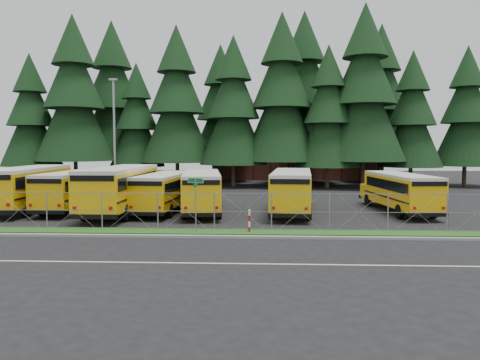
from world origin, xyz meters
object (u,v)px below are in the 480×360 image
(bus_1, at_px, (78,191))
(bus_4, at_px, (202,192))
(bus_2, at_px, (122,190))
(bus_6, at_px, (292,192))
(bus_east, at_px, (399,193))
(striped_bollard, at_px, (249,221))
(bus_3, at_px, (166,193))
(street_sign, at_px, (196,193))
(bus_0, at_px, (30,189))
(light_standard, at_px, (114,133))

(bus_1, xyz_separation_m, bus_4, (8.68, -0.70, 0.01))
(bus_2, bearing_deg, bus_6, 4.00)
(bus_6, height_order, bus_east, bus_6)
(bus_6, relative_size, striped_bollard, 8.85)
(bus_4, xyz_separation_m, striped_bollard, (3.38, -7.31, -0.75))
(bus_2, xyz_separation_m, bus_6, (11.15, 0.75, -0.13))
(bus_4, bearing_deg, bus_6, -6.93)
(bus_2, relative_size, bus_6, 1.10)
(bus_east, bearing_deg, bus_3, 176.11)
(street_sign, bearing_deg, bus_1, 138.95)
(bus_0, distance_m, bus_4, 11.99)
(light_standard, bearing_deg, bus_2, -69.86)
(bus_0, relative_size, bus_6, 1.07)
(street_sign, height_order, light_standard, light_standard)
(bus_3, height_order, bus_east, bus_east)
(bus_6, xyz_separation_m, striped_bollard, (-2.61, -7.32, -0.79))
(light_standard, bearing_deg, bus_1, -90.39)
(bus_0, distance_m, striped_bollard, 17.26)
(bus_3, distance_m, light_standard, 11.30)
(bus_6, bearing_deg, bus_1, -177.69)
(bus_east, height_order, light_standard, light_standard)
(bus_2, xyz_separation_m, bus_3, (2.67, 0.96, -0.24))
(bus_3, bearing_deg, bus_4, -1.81)
(bus_east, distance_m, street_sign, 14.86)
(bus_east, xyz_separation_m, light_standard, (-21.75, 8.12, 4.21))
(bus_3, height_order, bus_4, bus_4)
(bus_0, distance_m, light_standard, 9.73)
(bus_3, distance_m, striped_bollard, 9.58)
(bus_4, height_order, light_standard, light_standard)
(bus_0, height_order, bus_3, bus_0)
(bus_1, xyz_separation_m, bus_east, (21.81, -0.09, -0.05))
(bus_2, height_order, street_sign, bus_2)
(bus_4, height_order, bus_east, bus_4)
(bus_0, relative_size, bus_4, 1.10)
(bus_1, relative_size, bus_6, 0.96)
(striped_bollard, bearing_deg, bus_2, 142.42)
(bus_east, bearing_deg, bus_6, 179.50)
(bus_6, relative_size, bus_east, 1.08)
(street_sign, distance_m, striped_bollard, 3.08)
(bus_6, xyz_separation_m, light_standard, (-14.62, 8.72, 4.11))
(bus_0, height_order, striped_bollard, bus_0)
(bus_4, xyz_separation_m, street_sign, (0.65, -7.43, 0.69))
(bus_3, relative_size, bus_4, 0.96)
(bus_4, relative_size, bus_east, 1.04)
(bus_0, height_order, bus_6, bus_0)
(bus_1, relative_size, bus_east, 1.03)
(bus_0, bearing_deg, striped_bollard, -30.40)
(bus_6, xyz_separation_m, bus_east, (7.13, 0.60, -0.10))
(bus_6, xyz_separation_m, street_sign, (-5.34, -7.44, 0.64))
(bus_2, bearing_deg, light_standard, 110.31)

